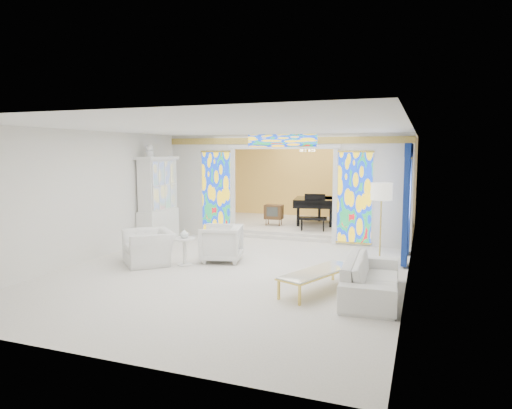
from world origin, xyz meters
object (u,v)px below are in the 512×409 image
at_px(china_cabinet, 158,200).
at_px(tv_console, 274,212).
at_px(sofa, 371,278).
at_px(grand_piano, 320,202).
at_px(coffee_table, 318,272).
at_px(armchair_right, 221,243).
at_px(armchair_left, 149,247).

height_order(china_cabinet, tv_console, china_cabinet).
bearing_deg(sofa, grand_piano, 17.11).
bearing_deg(sofa, coffee_table, 91.65).
height_order(china_cabinet, sofa, china_cabinet).
xyz_separation_m(armchair_right, grand_piano, (1.16, 5.19, 0.45)).
height_order(armchair_right, tv_console, armchair_right).
bearing_deg(sofa, china_cabinet, 61.74).
bearing_deg(grand_piano, china_cabinet, -145.38).
xyz_separation_m(coffee_table, tv_console, (-2.74, 5.81, 0.24)).
relative_size(armchair_left, armchair_right, 1.25).
bearing_deg(coffee_table, tv_console, 115.23).
bearing_deg(armchair_left, coffee_table, 34.39).
bearing_deg(grand_piano, tv_console, -154.90).
bearing_deg(armchair_right, grand_piano, 152.85).
relative_size(armchair_left, tv_console, 1.76).
xyz_separation_m(china_cabinet, armchair_left, (1.19, -2.29, -0.80)).
xyz_separation_m(armchair_right, sofa, (3.53, -1.44, -0.08)).
bearing_deg(armchair_left, sofa, 37.08).
xyz_separation_m(sofa, coffee_table, (-0.93, -0.07, 0.03)).
height_order(armchair_left, coffee_table, armchair_left).
height_order(armchair_right, sofa, armchair_right).
relative_size(china_cabinet, grand_piano, 1.00).
bearing_deg(china_cabinet, tv_console, 48.04).
bearing_deg(grand_piano, armchair_left, -123.03).
distance_m(sofa, tv_console, 6.81).
bearing_deg(china_cabinet, sofa, -25.61).
bearing_deg(china_cabinet, armchair_right, -30.01).
xyz_separation_m(china_cabinet, sofa, (6.17, -2.96, -0.83)).
xyz_separation_m(grand_piano, tv_console, (-1.29, -0.89, -0.26)).
bearing_deg(coffee_table, grand_piano, 102.20).
xyz_separation_m(sofa, grand_piano, (-2.38, 6.62, 0.53)).
bearing_deg(coffee_table, armchair_left, 169.72).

